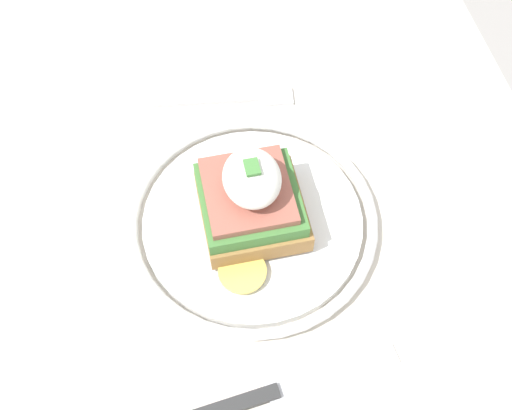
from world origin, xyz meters
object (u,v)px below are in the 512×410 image
at_px(plate, 256,220).
at_px(fork, 234,99).
at_px(knife, 279,391).
at_px(sandwich, 255,199).

height_order(plate, fork, plate).
distance_m(plate, knife, 0.16).
bearing_deg(knife, fork, 175.74).
bearing_deg(plate, knife, -5.21).
bearing_deg(sandwich, knife, -4.82).
height_order(sandwich, fork, sandwich).
bearing_deg(fork, knife, -4.26).
xyz_separation_m(plate, knife, (0.16, -0.01, -0.01)).
bearing_deg(knife, plate, 174.79).
relative_size(sandwich, fork, 0.80).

